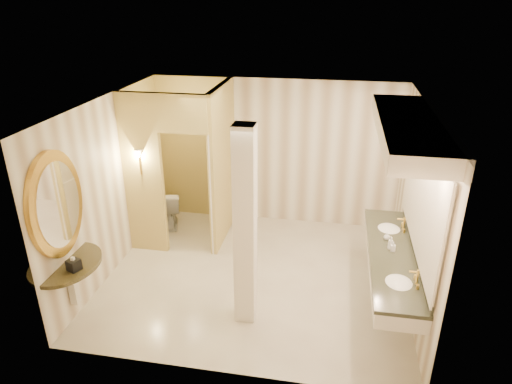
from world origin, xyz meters
TOP-DOWN VIEW (x-y plane):
  - floor at (0.00, 0.00)m, footprint 4.50×4.50m
  - ceiling at (0.00, 0.00)m, footprint 4.50×4.50m
  - wall_back at (0.00, 2.00)m, footprint 4.50×0.02m
  - wall_front at (0.00, -2.00)m, footprint 4.50×0.02m
  - wall_left at (-2.25, 0.00)m, footprint 0.02×4.00m
  - wall_right at (2.25, 0.00)m, footprint 0.02×4.00m
  - toilet_closet at (-1.11, 0.97)m, footprint 1.50×1.55m
  - wall_sconce at (-1.93, 0.43)m, footprint 0.14×0.14m
  - vanity at (1.98, -0.40)m, footprint 0.75×2.74m
  - console_shelf at (-2.21, -1.40)m, footprint 1.06×1.06m
  - pillar at (0.05, -0.97)m, footprint 0.26×0.26m
  - tissue_box at (-2.03, -1.53)m, footprint 0.18×0.18m
  - toilet at (-1.89, 1.38)m, footprint 0.61×0.80m
  - soap_bottle_a at (1.94, -0.36)m, footprint 0.06×0.06m
  - soap_bottle_b at (1.89, -0.06)m, footprint 0.11×0.11m
  - soap_bottle_c at (1.91, -0.31)m, footprint 0.09×0.09m

SIDE VIEW (x-z plane):
  - floor at x=0.00m, z-range 0.00..0.00m
  - toilet at x=-1.89m, z-range 0.00..0.72m
  - soap_bottle_b at x=1.89m, z-range 0.88..0.99m
  - soap_bottle_a at x=1.94m, z-range 0.88..1.01m
  - tissue_box at x=-2.03m, z-range 0.88..1.02m
  - soap_bottle_c at x=1.91m, z-range 0.88..1.06m
  - console_shelf at x=-2.21m, z-range 0.36..2.34m
  - wall_back at x=0.00m, z-range 0.00..2.70m
  - wall_front at x=0.00m, z-range 0.00..2.70m
  - wall_left at x=-2.25m, z-range 0.00..2.70m
  - wall_right at x=2.25m, z-range 0.00..2.70m
  - pillar at x=0.05m, z-range 0.00..2.70m
  - toilet_closet at x=-1.11m, z-range 0.04..2.74m
  - vanity at x=1.98m, z-range 0.58..2.67m
  - wall_sconce at x=-1.93m, z-range 1.52..1.94m
  - ceiling at x=0.00m, z-range 2.70..2.70m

